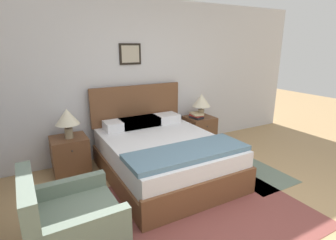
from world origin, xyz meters
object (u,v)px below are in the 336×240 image
object	(u,v)px
bed	(163,154)
table_lamp_near_window	(67,118)
nightstand_near_window	(70,155)
table_lamp_by_door	(201,101)
nightstand_by_door	(199,131)
armchair	(71,228)

from	to	relation	value
bed	table_lamp_near_window	bearing A→B (deg)	149.09
nightstand_near_window	table_lamp_near_window	distance (m)	0.58
bed	table_lamp_near_window	xyz separation A→B (m)	(-1.17, 0.70, 0.54)
table_lamp_by_door	bed	bearing A→B (deg)	-149.45
table_lamp_near_window	nightstand_by_door	bearing A→B (deg)	0.72
bed	nightstand_by_door	xyz separation A→B (m)	(1.18, 0.73, -0.05)
table_lamp_near_window	table_lamp_by_door	xyz separation A→B (m)	(2.35, 0.00, 0.00)
nightstand_near_window	table_lamp_by_door	bearing A→B (deg)	-0.71
bed	table_lamp_by_door	world-z (taller)	bed
armchair	table_lamp_by_door	xyz separation A→B (m)	(2.64, 1.71, 0.57)
armchair	nightstand_by_door	size ratio (longest dim) A/B	1.54
bed	table_lamp_near_window	distance (m)	1.46
nightstand_near_window	table_lamp_near_window	xyz separation A→B (m)	(0.01, -0.03, 0.58)
armchair	table_lamp_by_door	distance (m)	3.19
bed	table_lamp_by_door	xyz separation A→B (m)	(1.19, 0.70, 0.54)
table_lamp_near_window	nightstand_near_window	bearing A→B (deg)	108.57
bed	armchair	xyz separation A→B (m)	(-1.45, -1.01, -0.03)
bed	armchair	distance (m)	1.77
nightstand_near_window	nightstand_by_door	bearing A→B (deg)	0.00
table_lamp_near_window	table_lamp_by_door	distance (m)	2.35
armchair	nightstand_by_door	bearing A→B (deg)	122.13
table_lamp_by_door	nightstand_near_window	bearing A→B (deg)	179.29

